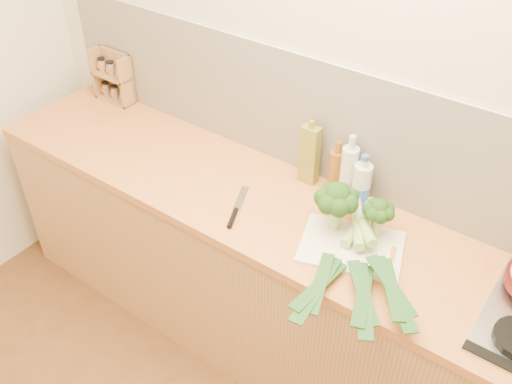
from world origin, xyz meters
TOP-DOWN VIEW (x-y plane):
  - room_shell at (0.00, 1.49)m, footprint 3.50×3.50m
  - counter at (0.00, 1.20)m, footprint 3.20×0.62m
  - chopping_board at (0.23, 1.16)m, footprint 0.45×0.39m
  - broccoli_left at (0.12, 1.21)m, footprint 0.17×0.17m
  - broccoli_right at (0.27, 1.27)m, footprint 0.12×0.12m
  - leek_front at (0.21, 1.14)m, footprint 0.15×0.72m
  - leek_mid at (0.27, 1.13)m, footprint 0.40×0.63m
  - leek_back at (0.32, 1.14)m, footprint 0.48×0.50m
  - chefs_knife at (-0.25, 1.05)m, footprint 0.14×0.27m
  - spice_rack at (-1.35, 1.44)m, footprint 0.23×0.09m
  - oil_tin at (-0.14, 1.43)m, footprint 0.08×0.05m
  - glass_bottle at (0.05, 1.43)m, footprint 0.07×0.07m
  - amber_bottle at (-0.01, 1.43)m, footprint 0.06×0.06m
  - water_bottle at (0.12, 1.41)m, footprint 0.08×0.08m

SIDE VIEW (x-z plane):
  - counter at x=0.00m, z-range 0.00..0.90m
  - chopping_board at x=0.23m, z-range 0.90..0.91m
  - chefs_knife at x=-0.25m, z-range 0.90..0.92m
  - leek_front at x=0.21m, z-range 0.91..0.96m
  - leek_mid at x=0.27m, z-range 0.93..0.97m
  - leek_back at x=0.32m, z-range 0.95..0.99m
  - water_bottle at x=0.12m, z-range 0.88..1.10m
  - amber_bottle at x=-0.01m, z-range 0.88..1.13m
  - spice_rack at x=-1.35m, z-range 0.88..1.15m
  - glass_bottle at x=0.05m, z-range 0.88..1.17m
  - broccoli_right at x=0.27m, z-range 0.94..1.11m
  - oil_tin at x=-0.14m, z-range 0.89..1.19m
  - broccoli_left at x=0.12m, z-range 0.95..1.16m
  - room_shell at x=0.00m, z-range -0.58..2.92m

